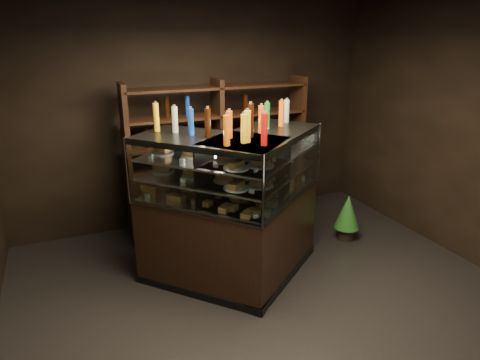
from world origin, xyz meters
name	(u,v)px	position (x,y,z in m)	size (l,w,h in m)	color
ground	(281,313)	(0.00, 0.00, 0.00)	(5.00, 5.00, 0.00)	black
room_shell	(289,112)	(0.00, 0.00, 1.94)	(5.02, 5.02, 3.01)	black
display_case	(236,233)	(-0.14, 0.77, 0.53)	(2.13, 1.58, 1.60)	black
food_display	(236,172)	(-0.14, 0.77, 1.21)	(1.68, 1.08, 0.49)	#B87D42
bottles_top	(236,121)	(-0.14, 0.78, 1.73)	(1.50, 0.95, 0.30)	black
potted_conifer	(348,211)	(1.52, 1.05, 0.39)	(0.32, 0.32, 0.68)	black
back_shelving	(219,185)	(0.14, 2.05, 0.61)	(2.38, 0.46, 2.00)	black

